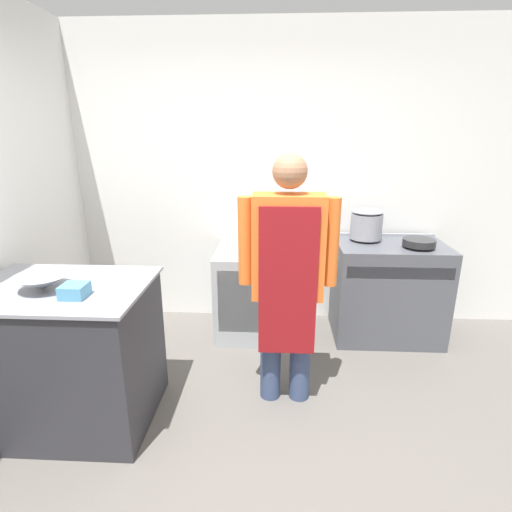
{
  "coord_description": "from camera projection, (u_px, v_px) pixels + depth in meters",
  "views": [
    {
      "loc": [
        0.18,
        -1.63,
        1.79
      ],
      "look_at": [
        0.03,
        1.14,
        0.91
      ],
      "focal_mm": 28.0,
      "sensor_mm": 36.0,
      "label": 1
    }
  ],
  "objects": [
    {
      "name": "mixing_bowl",
      "position": [
        42.0,
        282.0,
        2.28
      ],
      "size": [
        0.31,
        0.31,
        0.09
      ],
      "color": "gray",
      "rests_on": "prep_counter"
    },
    {
      "name": "prep_counter",
      "position": [
        68.0,
        354.0,
        2.48
      ],
      "size": [
        1.05,
        0.78,
        0.91
      ],
      "color": "#2D2D33",
      "rests_on": "ground_plane"
    },
    {
      "name": "ground_plane",
      "position": [
        239.0,
        486.0,
        2.1
      ],
      "size": [
        14.0,
        14.0,
        0.0
      ],
      "primitive_type": "plane",
      "color": "#5B5651"
    },
    {
      "name": "wall_back",
      "position": [
        258.0,
        180.0,
        3.69
      ],
      "size": [
        8.0,
        0.05,
        2.7
      ],
      "color": "white",
      "rests_on": "ground_plane"
    },
    {
      "name": "saute_pan",
      "position": [
        419.0,
        242.0,
        3.29
      ],
      "size": [
        0.26,
        0.26,
        0.06
      ],
      "color": "#262628",
      "rests_on": "stove"
    },
    {
      "name": "person_cook",
      "position": [
        288.0,
        270.0,
        2.53
      ],
      "size": [
        0.63,
        0.24,
        1.66
      ],
      "color": "#38476B",
      "rests_on": "ground_plane"
    },
    {
      "name": "plastic_tub",
      "position": [
        75.0,
        291.0,
        2.18
      ],
      "size": [
        0.13,
        0.13,
        0.07
      ],
      "color": "teal",
      "rests_on": "prep_counter"
    },
    {
      "name": "stock_pot",
      "position": [
        366.0,
        224.0,
        3.48
      ],
      "size": [
        0.27,
        0.27,
        0.26
      ],
      "color": "gray",
      "rests_on": "stove"
    },
    {
      "name": "stove",
      "position": [
        387.0,
        291.0,
        3.54
      ],
      "size": [
        0.92,
        0.61,
        0.88
      ],
      "color": "#4C4F56",
      "rests_on": "ground_plane"
    },
    {
      "name": "wall_left",
      "position": [
        2.0,
        197.0,
        2.73
      ],
      "size": [
        0.05,
        8.0,
        2.7
      ],
      "color": "white",
      "rests_on": "ground_plane"
    },
    {
      "name": "fridge_unit",
      "position": [
        253.0,
        292.0,
        3.61
      ],
      "size": [
        0.65,
        0.66,
        0.78
      ],
      "color": "#A8ADB2",
      "rests_on": "ground_plane"
    }
  ]
}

